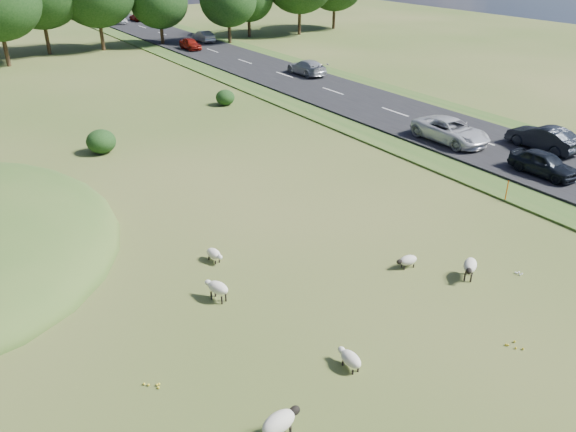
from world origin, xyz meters
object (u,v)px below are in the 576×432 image
object	(u,v)px
sheep_4	(217,288)
car_3	(117,19)
car_0	(544,163)
car_7	(190,44)
sheep_0	(280,422)
car_2	(451,131)
sheep_3	(214,254)
car_5	(138,17)
marker_post	(507,191)
car_6	(544,138)
car_4	(306,67)
sheep_2	(350,358)
sheep_1	(408,260)
car_1	(203,36)
sheep_5	(470,266)

from	to	relation	value
sheep_4	car_3	distance (m)	79.74
car_0	car_7	distance (m)	48.43
sheep_0	car_2	size ratio (longest dim) A/B	0.24
sheep_3	car_5	bearing A→B (deg)	154.07
marker_post	car_6	size ratio (longest dim) A/B	0.26
sheep_3	car_4	size ratio (longest dim) A/B	0.21
car_4	car_6	xyz separation A→B (m)	(0.00, -26.51, 0.05)
car_7	car_3	bearing A→B (deg)	90.00
sheep_3	car_7	bearing A→B (deg)	148.25
sheep_4	car_2	xyz separation A→B (m)	(21.26, 7.62, 0.45)
marker_post	car_0	size ratio (longest dim) A/B	0.30
sheep_3	sheep_2	bearing A→B (deg)	-3.99
car_4	car_5	distance (m)	48.24
car_2	sheep_2	bearing A→B (deg)	-145.41
car_0	sheep_4	bearing A→B (deg)	-178.34
car_6	car_4	bearing A→B (deg)	-90.00
marker_post	car_5	distance (m)	78.74
sheep_0	car_4	xyz separation A→B (m)	(26.68, 36.75, 0.32)
sheep_1	sheep_3	size ratio (longest dim) A/B	0.98
sheep_2	car_2	distance (m)	23.60
sheep_0	car_0	size ratio (longest dim) A/B	0.33
sheep_0	car_1	bearing A→B (deg)	58.30
sheep_5	sheep_1	bearing A→B (deg)	-87.21
sheep_3	car_6	world-z (taller)	car_6
sheep_1	sheep_4	xyz separation A→B (m)	(-7.77, 2.28, 0.21)
sheep_3	car_0	bearing A→B (deg)	75.81
sheep_0	car_1	xyz separation A→B (m)	(26.68, 60.29, 0.29)
car_0	car_3	bearing A→B (deg)	90.00
car_1	car_7	size ratio (longest dim) A/B	1.08
car_2	marker_post	bearing A→B (deg)	-119.29
sheep_2	sheep_5	distance (m)	7.60
sheep_3	car_0	world-z (taller)	car_0
car_3	car_6	bearing A→B (deg)	-87.04
sheep_1	car_4	world-z (taller)	car_4
car_4	sheep_5	bearing A→B (deg)	65.14
sheep_5	car_4	distance (m)	37.54
sheep_3	car_0	xyz separation A→B (m)	(20.07, -2.05, 0.57)
car_0	car_5	size ratio (longest dim) A/B	0.95
sheep_2	sheep_3	bearing A→B (deg)	4.34
sheep_5	car_5	distance (m)	83.79
sheep_4	car_2	size ratio (longest dim) A/B	0.21
sheep_0	car_0	world-z (taller)	car_0
car_2	car_3	world-z (taller)	car_2
sheep_4	car_5	xyz separation A→B (m)	(25.06, 78.02, 0.30)
sheep_1	car_0	bearing A→B (deg)	-158.31
sheep_4	car_0	distance (m)	21.27
car_3	sheep_1	bearing A→B (deg)	-99.67
sheep_5	car_0	xyz separation A→B (m)	(11.98, 4.89, 0.34)
sheep_0	car_0	distance (m)	24.11
sheep_5	car_1	size ratio (longest dim) A/B	0.28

